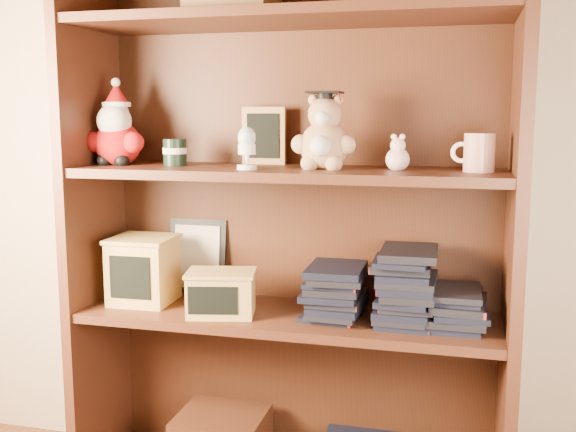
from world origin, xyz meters
name	(u,v)px	position (x,y,z in m)	size (l,w,h in m)	color
bookcase	(292,228)	(-0.03, 1.36, 0.78)	(1.20, 0.35, 1.60)	#472314
shelf_lower	(288,317)	(-0.03, 1.30, 0.54)	(1.14, 0.33, 0.02)	#472314
shelf_upper	(288,173)	(-0.03, 1.30, 0.94)	(1.14, 0.33, 0.02)	#472314
santa_plush	(116,132)	(-0.53, 1.30, 1.04)	(0.18, 0.13, 0.25)	#A50F0F
teachers_tin	(175,152)	(-0.35, 1.30, 0.99)	(0.07, 0.07, 0.07)	black
chalkboard_plaque	(264,137)	(-0.13, 1.42, 1.03)	(0.13, 0.07, 0.16)	#9E7547
egg_cup	(247,146)	(-0.12, 1.23, 1.01)	(0.05, 0.05, 0.11)	white
grad_teddy_bear	(324,139)	(0.07, 1.30, 1.03)	(0.17, 0.15, 0.21)	tan
pink_figurine	(398,156)	(0.26, 1.31, 0.99)	(0.06, 0.06, 0.10)	beige
teacher_mug	(478,153)	(0.46, 1.30, 1.00)	(0.11, 0.08, 0.10)	silver
certificate_frame	(198,256)	(-0.35, 1.44, 0.66)	(0.18, 0.05, 0.23)	black
treats_box	(144,269)	(-0.46, 1.30, 0.65)	(0.18, 0.18, 0.19)	tan
pencils_box	(221,293)	(-0.20, 1.24, 0.61)	(0.21, 0.17, 0.12)	tan
book_stack_left	(334,290)	(0.10, 1.30, 0.62)	(0.14, 0.20, 0.14)	black
book_stack_mid	(405,286)	(0.29, 1.30, 0.65)	(0.14, 0.20, 0.19)	black
book_stack_right	(456,307)	(0.43, 1.30, 0.60)	(0.14, 0.20, 0.10)	black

